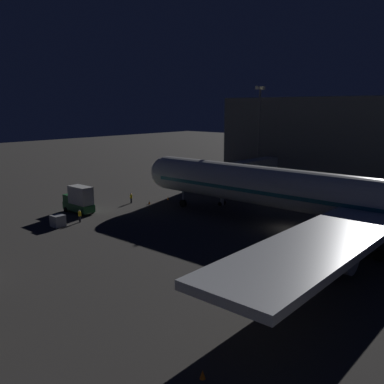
% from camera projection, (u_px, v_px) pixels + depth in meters
% --- Properties ---
extents(ground_plane, '(320.00, 320.00, 0.00)m').
position_uv_depth(ground_plane, '(290.00, 229.00, 54.31)').
color(ground_plane, '#383533').
extents(airliner_at_gate, '(58.88, 69.79, 19.83)m').
position_uv_depth(airliner_at_gate, '(372.00, 203.00, 46.86)').
color(airliner_at_gate, silver).
rests_on(airliner_at_gate, ground_plane).
extents(jet_bridge, '(17.91, 3.40, 6.75)m').
position_uv_depth(jet_bridge, '(240.00, 170.00, 70.14)').
color(jet_bridge, '#9E9E99').
rests_on(jet_bridge, ground_plane).
extents(apron_floodlight_mast, '(2.90, 0.50, 19.64)m').
position_uv_depth(apron_floodlight_mast, '(259.00, 129.00, 84.44)').
color(apron_floodlight_mast, '#59595E').
rests_on(apron_floodlight_mast, ground_plane).
extents(ops_van, '(2.36, 5.60, 4.11)m').
position_uv_depth(ops_van, '(79.00, 200.00, 62.35)').
color(ops_van, '#287038').
rests_on(ops_van, ground_plane).
extents(baggage_container_near_belt, '(1.55, 1.61, 1.52)m').
position_uv_depth(baggage_container_near_belt, '(58.00, 221.00, 55.53)').
color(baggage_container_near_belt, '#B7BABF').
rests_on(baggage_container_near_belt, ground_plane).
extents(ground_crew_by_belt_loader, '(0.40, 0.40, 1.66)m').
position_uv_depth(ground_crew_by_belt_loader, '(131.00, 198.00, 68.91)').
color(ground_crew_by_belt_loader, black).
rests_on(ground_crew_by_belt_loader, ground_plane).
extents(ground_crew_marshaller_fwd, '(0.40, 0.40, 1.77)m').
position_uv_depth(ground_crew_marshaller_fwd, '(80.00, 215.00, 57.44)').
color(ground_crew_marshaller_fwd, black).
rests_on(ground_crew_marshaller_fwd, ground_plane).
extents(traffic_cone_nose_port, '(0.36, 0.36, 0.55)m').
position_uv_depth(traffic_cone_nose_port, '(168.00, 198.00, 71.52)').
color(traffic_cone_nose_port, orange).
rests_on(traffic_cone_nose_port, ground_plane).
extents(traffic_cone_nose_starboard, '(0.36, 0.36, 0.55)m').
position_uv_depth(traffic_cone_nose_starboard, '(149.00, 202.00, 68.27)').
color(traffic_cone_nose_starboard, orange).
rests_on(traffic_cone_nose_starboard, ground_plane).
extents(traffic_cone_wingtip_svc_side, '(0.36, 0.36, 0.55)m').
position_uv_depth(traffic_cone_wingtip_svc_side, '(203.00, 374.00, 24.41)').
color(traffic_cone_wingtip_svc_side, orange).
rests_on(traffic_cone_wingtip_svc_side, ground_plane).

